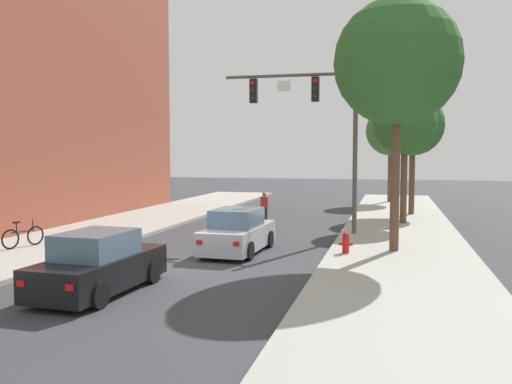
{
  "coord_description": "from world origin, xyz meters",
  "views": [
    {
      "loc": [
        6.15,
        -15.9,
        3.58
      ],
      "look_at": [
        0.76,
        5.47,
        2.0
      ],
      "focal_mm": 37.96,
      "sensor_mm": 36.0,
      "label": 1
    }
  ],
  "objects": [
    {
      "name": "car_lead_silver",
      "position": [
        0.78,
        2.68,
        0.72
      ],
      "size": [
        1.96,
        4.3,
        1.6
      ],
      "color": "#B7B7BC",
      "rests_on": "ground"
    },
    {
      "name": "street_tree_nearest",
      "position": [
        6.25,
        3.62,
        6.7
      ],
      "size": [
        4.38,
        4.38,
        8.77
      ],
      "color": "brown",
      "rests_on": "sidewalk_right"
    },
    {
      "name": "pedestrian_crossing_road",
      "position": [
        -0.06,
        10.4,
        0.91
      ],
      "size": [
        0.36,
        0.22,
        1.64
      ],
      "color": "#333338",
      "rests_on": "ground"
    },
    {
      "name": "traffic_signal_mast",
      "position": [
        2.99,
        7.46,
        5.3
      ],
      "size": [
        5.82,
        0.38,
        7.5
      ],
      "color": "#514C47",
      "rests_on": "sidewalk_right"
    },
    {
      "name": "fire_hydrant",
      "position": [
        4.64,
        2.74,
        0.51
      ],
      "size": [
        0.48,
        0.24,
        0.72
      ],
      "color": "red",
      "rests_on": "sidewalk_right"
    },
    {
      "name": "car_following_black",
      "position": [
        -1.1,
        -3.63,
        0.72
      ],
      "size": [
        2.0,
        4.31,
        1.6
      ],
      "color": "black",
      "rests_on": "ground"
    },
    {
      "name": "street_tree_second",
      "position": [
        6.7,
        11.56,
        5.02
      ],
      "size": [
        3.08,
        3.08,
        6.45
      ],
      "color": "brown",
      "rests_on": "sidewalk_right"
    },
    {
      "name": "sidewalk_left",
      "position": [
        -6.5,
        0.0,
        0.07
      ],
      "size": [
        5.0,
        60.0,
        0.15
      ],
      "primitive_type": "cube",
      "color": "#A8A59E",
      "rests_on": "ground"
    },
    {
      "name": "street_tree_third",
      "position": [
        7.23,
        15.82,
        5.16
      ],
      "size": [
        3.46,
        3.46,
        6.77
      ],
      "color": "brown",
      "rests_on": "sidewalk_right"
    },
    {
      "name": "sidewalk_right",
      "position": [
        6.5,
        0.0,
        0.07
      ],
      "size": [
        5.0,
        60.0,
        0.15
      ],
      "primitive_type": "cube",
      "color": "#A8A59E",
      "rests_on": "ground"
    },
    {
      "name": "bicycle_leaning",
      "position": [
        -6.92,
        1.02,
        0.54
      ],
      "size": [
        0.55,
        1.72,
        0.98
      ],
      "color": "black",
      "rests_on": "sidewalk_left"
    },
    {
      "name": "street_tree_farthest",
      "position": [
        6.0,
        23.6,
        5.14
      ],
      "size": [
        3.49,
        3.49,
        6.76
      ],
      "color": "brown",
      "rests_on": "sidewalk_right"
    },
    {
      "name": "ground_plane",
      "position": [
        0.0,
        0.0,
        0.0
      ],
      "size": [
        120.0,
        120.0,
        0.0
      ],
      "primitive_type": "plane",
      "color": "#38383D"
    }
  ]
}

